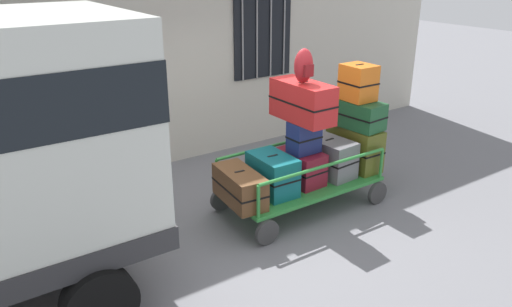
{
  "coord_description": "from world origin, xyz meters",
  "views": [
    {
      "loc": [
        -3.51,
        -4.99,
        3.32
      ],
      "look_at": [
        -0.16,
        -0.11,
        0.98
      ],
      "focal_mm": 35.24,
      "sensor_mm": 36.0,
      "label": 1
    }
  ],
  "objects_px": {
    "suitcase_left_bottom": "(240,187)",
    "backpack": "(304,66)",
    "suitcase_center_bottom": "(301,167)",
    "suitcase_center_top": "(302,101)",
    "suitcase_right_middle": "(359,114)",
    "suitcase_center_middle": "(304,137)",
    "suitcase_right_top": "(358,82)",
    "suitcase_midright_bottom": "(329,157)",
    "luggage_cart": "(301,186)",
    "suitcase_right_bottom": "(354,147)",
    "suitcase_midleft_bottom": "(272,174)"
  },
  "relations": [
    {
      "from": "suitcase_left_bottom",
      "to": "backpack",
      "type": "bearing_deg",
      "value": -1.08
    },
    {
      "from": "suitcase_center_bottom",
      "to": "suitcase_center_top",
      "type": "height_order",
      "value": "suitcase_center_top"
    },
    {
      "from": "suitcase_right_middle",
      "to": "suitcase_left_bottom",
      "type": "bearing_deg",
      "value": 179.43
    },
    {
      "from": "suitcase_center_middle",
      "to": "suitcase_right_top",
      "type": "distance_m",
      "value": 1.18
    },
    {
      "from": "suitcase_left_bottom",
      "to": "suitcase_right_top",
      "type": "distance_m",
      "value": 2.3
    },
    {
      "from": "backpack",
      "to": "suitcase_center_top",
      "type": "bearing_deg",
      "value": 51.03
    },
    {
      "from": "suitcase_center_bottom",
      "to": "backpack",
      "type": "distance_m",
      "value": 1.41
    },
    {
      "from": "suitcase_midright_bottom",
      "to": "suitcase_right_middle",
      "type": "bearing_deg",
      "value": -5.04
    },
    {
      "from": "suitcase_left_bottom",
      "to": "suitcase_midright_bottom",
      "type": "height_order",
      "value": "suitcase_midright_bottom"
    },
    {
      "from": "suitcase_left_bottom",
      "to": "suitcase_center_top",
      "type": "height_order",
      "value": "suitcase_center_top"
    },
    {
      "from": "luggage_cart",
      "to": "suitcase_midright_bottom",
      "type": "relative_size",
      "value": 2.8
    },
    {
      "from": "suitcase_center_middle",
      "to": "suitcase_center_bottom",
      "type": "bearing_deg",
      "value": 90.0
    },
    {
      "from": "suitcase_left_bottom",
      "to": "suitcase_center_middle",
      "type": "distance_m",
      "value": 1.12
    },
    {
      "from": "suitcase_center_bottom",
      "to": "suitcase_right_middle",
      "type": "height_order",
      "value": "suitcase_right_middle"
    },
    {
      "from": "suitcase_left_bottom",
      "to": "suitcase_right_top",
      "type": "height_order",
      "value": "suitcase_right_top"
    },
    {
      "from": "suitcase_midright_bottom",
      "to": "suitcase_right_bottom",
      "type": "xyz_separation_m",
      "value": [
        0.51,
        0.01,
        0.05
      ]
    },
    {
      "from": "suitcase_left_bottom",
      "to": "suitcase_right_middle",
      "type": "distance_m",
      "value": 2.12
    },
    {
      "from": "suitcase_center_top",
      "to": "suitcase_right_bottom",
      "type": "xyz_separation_m",
      "value": [
        1.02,
        -0.01,
        -0.85
      ]
    },
    {
      "from": "suitcase_center_top",
      "to": "suitcase_right_top",
      "type": "bearing_deg",
      "value": 0.45
    },
    {
      "from": "suitcase_right_middle",
      "to": "suitcase_right_bottom",
      "type": "bearing_deg",
      "value": 90.0
    },
    {
      "from": "luggage_cart",
      "to": "suitcase_center_bottom",
      "type": "height_order",
      "value": "suitcase_center_bottom"
    },
    {
      "from": "suitcase_center_middle",
      "to": "suitcase_right_bottom",
      "type": "height_order",
      "value": "suitcase_center_middle"
    },
    {
      "from": "suitcase_center_bottom",
      "to": "suitcase_right_bottom",
      "type": "relative_size",
      "value": 0.77
    },
    {
      "from": "suitcase_right_bottom",
      "to": "suitcase_center_top",
      "type": "bearing_deg",
      "value": 179.58
    },
    {
      "from": "luggage_cart",
      "to": "suitcase_right_middle",
      "type": "relative_size",
      "value": 3.04
    },
    {
      "from": "suitcase_center_top",
      "to": "suitcase_right_bottom",
      "type": "bearing_deg",
      "value": -0.42
    },
    {
      "from": "luggage_cart",
      "to": "suitcase_center_middle",
      "type": "distance_m",
      "value": 0.74
    },
    {
      "from": "suitcase_right_top",
      "to": "backpack",
      "type": "relative_size",
      "value": 1.16
    },
    {
      "from": "suitcase_right_bottom",
      "to": "suitcase_right_top",
      "type": "relative_size",
      "value": 1.74
    },
    {
      "from": "suitcase_midright_bottom",
      "to": "suitcase_right_top",
      "type": "height_order",
      "value": "suitcase_right_top"
    },
    {
      "from": "suitcase_right_bottom",
      "to": "suitcase_right_middle",
      "type": "relative_size",
      "value": 1.2
    },
    {
      "from": "suitcase_right_bottom",
      "to": "suitcase_right_top",
      "type": "distance_m",
      "value": 0.96
    },
    {
      "from": "luggage_cart",
      "to": "suitcase_midleft_bottom",
      "type": "relative_size",
      "value": 3.19
    },
    {
      "from": "suitcase_center_middle",
      "to": "suitcase_center_top",
      "type": "relative_size",
      "value": 0.47
    },
    {
      "from": "suitcase_midleft_bottom",
      "to": "suitcase_center_middle",
      "type": "bearing_deg",
      "value": -1.66
    },
    {
      "from": "luggage_cart",
      "to": "suitcase_midright_bottom",
      "type": "distance_m",
      "value": 0.6
    },
    {
      "from": "suitcase_right_middle",
      "to": "backpack",
      "type": "height_order",
      "value": "backpack"
    },
    {
      "from": "suitcase_center_top",
      "to": "luggage_cart",
      "type": "bearing_deg",
      "value": -90.0
    },
    {
      "from": "suitcase_center_bottom",
      "to": "suitcase_midright_bottom",
      "type": "relative_size",
      "value": 0.85
    },
    {
      "from": "suitcase_center_bottom",
      "to": "suitcase_right_middle",
      "type": "bearing_deg",
      "value": -2.76
    },
    {
      "from": "luggage_cart",
      "to": "suitcase_right_top",
      "type": "xyz_separation_m",
      "value": [
        1.02,
        0.03,
        1.33
      ]
    },
    {
      "from": "luggage_cart",
      "to": "suitcase_right_bottom",
      "type": "height_order",
      "value": "suitcase_right_bottom"
    },
    {
      "from": "suitcase_midright_bottom",
      "to": "suitcase_right_bottom",
      "type": "bearing_deg",
      "value": 0.72
    },
    {
      "from": "suitcase_center_bottom",
      "to": "suitcase_center_middle",
      "type": "xyz_separation_m",
      "value": [
        0.0,
        -0.05,
        0.45
      ]
    },
    {
      "from": "suitcase_left_bottom",
      "to": "suitcase_midleft_bottom",
      "type": "height_order",
      "value": "suitcase_midleft_bottom"
    },
    {
      "from": "suitcase_center_bottom",
      "to": "suitcase_right_bottom",
      "type": "distance_m",
      "value": 1.02
    },
    {
      "from": "suitcase_midleft_bottom",
      "to": "suitcase_midright_bottom",
      "type": "xyz_separation_m",
      "value": [
        1.02,
        0.03,
        0.0
      ]
    },
    {
      "from": "suitcase_midleft_bottom",
      "to": "suitcase_center_top",
      "type": "bearing_deg",
      "value": 5.07
    },
    {
      "from": "suitcase_midright_bottom",
      "to": "suitcase_right_bottom",
      "type": "relative_size",
      "value": 0.91
    },
    {
      "from": "suitcase_center_middle",
      "to": "suitcase_right_middle",
      "type": "bearing_deg",
      "value": 0.06
    }
  ]
}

